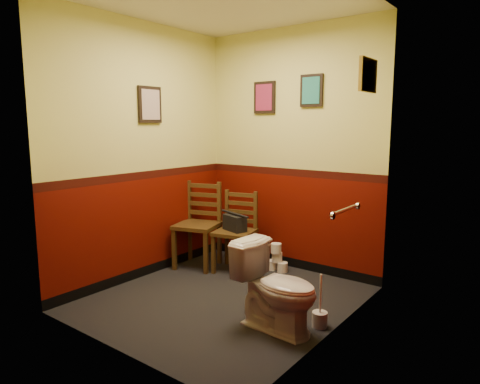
% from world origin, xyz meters
% --- Properties ---
extents(floor, '(2.20, 2.40, 0.00)m').
position_xyz_m(floor, '(0.00, 0.00, 0.00)').
color(floor, black).
rests_on(floor, ground).
extents(wall_back, '(2.20, 0.00, 2.70)m').
position_xyz_m(wall_back, '(0.00, 1.20, 1.35)').
color(wall_back, '#550B04').
rests_on(wall_back, ground).
extents(wall_front, '(2.20, 0.00, 2.70)m').
position_xyz_m(wall_front, '(0.00, -1.20, 1.35)').
color(wall_front, '#550B04').
rests_on(wall_front, ground).
extents(wall_left, '(0.00, 2.40, 2.70)m').
position_xyz_m(wall_left, '(-1.10, 0.00, 1.35)').
color(wall_left, '#550B04').
rests_on(wall_left, ground).
extents(wall_right, '(0.00, 2.40, 2.70)m').
position_xyz_m(wall_right, '(1.10, 0.00, 1.35)').
color(wall_right, '#550B04').
rests_on(wall_right, ground).
extents(grab_bar, '(0.05, 0.56, 0.06)m').
position_xyz_m(grab_bar, '(1.07, 0.25, 0.95)').
color(grab_bar, silver).
rests_on(grab_bar, wall_right).
extents(framed_print_back_a, '(0.28, 0.04, 0.36)m').
position_xyz_m(framed_print_back_a, '(-0.35, 1.18, 1.95)').
color(framed_print_back_a, black).
rests_on(framed_print_back_a, wall_back).
extents(framed_print_back_b, '(0.26, 0.04, 0.34)m').
position_xyz_m(framed_print_back_b, '(0.25, 1.18, 2.00)').
color(framed_print_back_b, black).
rests_on(framed_print_back_b, wall_back).
extents(framed_print_left, '(0.04, 0.30, 0.38)m').
position_xyz_m(framed_print_left, '(-1.08, 0.10, 1.85)').
color(framed_print_left, black).
rests_on(framed_print_left, wall_left).
extents(framed_print_right, '(0.04, 0.34, 0.28)m').
position_xyz_m(framed_print_right, '(1.08, 0.60, 2.05)').
color(framed_print_right, olive).
rests_on(framed_print_right, wall_right).
extents(toilet, '(0.73, 0.43, 0.70)m').
position_xyz_m(toilet, '(0.72, -0.22, 0.35)').
color(toilet, white).
rests_on(toilet, floor).
extents(toilet_brush, '(0.13, 0.13, 0.45)m').
position_xyz_m(toilet_brush, '(0.98, 0.03, 0.07)').
color(toilet_brush, silver).
rests_on(toilet_brush, floor).
extents(chair_left, '(0.57, 0.57, 0.98)m').
position_xyz_m(chair_left, '(-0.86, 0.59, 0.49)').
color(chair_left, '#4D3517').
rests_on(chair_left, floor).
extents(chair_right, '(0.51, 0.51, 0.89)m').
position_xyz_m(chair_right, '(-0.42, 0.74, 0.45)').
color(chair_right, '#4D3517').
rests_on(chair_right, floor).
extents(handbag, '(0.31, 0.21, 0.21)m').
position_xyz_m(handbag, '(-0.41, 0.70, 0.56)').
color(handbag, black).
rests_on(handbag, chair_right).
extents(tp_stack, '(0.25, 0.15, 0.32)m').
position_xyz_m(tp_stack, '(-0.02, 0.98, 0.14)').
color(tp_stack, silver).
rests_on(tp_stack, floor).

